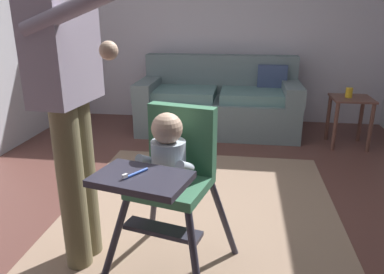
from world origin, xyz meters
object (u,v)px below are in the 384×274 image
high_chair (171,166)px  adult_standing (69,95)px  couch (219,103)px  side_table (350,111)px  sippy_cup (349,93)px

high_chair → adult_standing: 0.62m
high_chair → adult_standing: (-0.52, 0.05, 0.33)m
couch → adult_standing: 2.70m
high_chair → side_table: size_ratio=1.75×
couch → high_chair: bearing=-1.4°
side_table → sippy_cup: size_ratio=5.20×
high_chair → sippy_cup: bearing=161.5°
side_table → sippy_cup: 0.19m
adult_standing → couch: bearing=82.7°
couch → high_chair: high_chair is taller
couch → sippy_cup: 1.42m
couch → high_chair: size_ratio=2.02×
couch → sippy_cup: size_ratio=18.45×
couch → side_table: (1.39, -0.36, 0.05)m
side_table → sippy_cup: (-0.04, 0.00, 0.19)m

